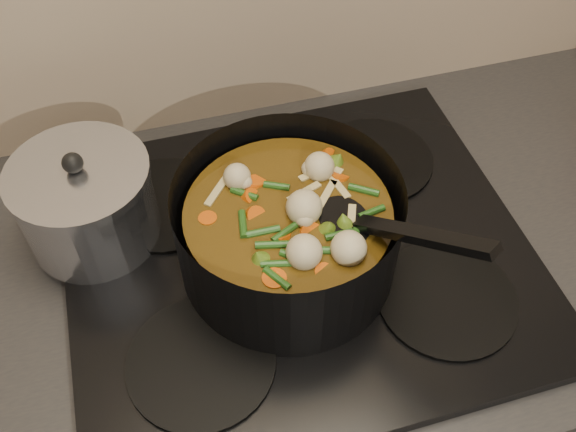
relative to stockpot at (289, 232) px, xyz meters
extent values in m
cube|color=brown|center=(0.02, 0.02, -0.57)|extent=(2.60, 0.60, 0.86)
cube|color=black|center=(0.02, 0.02, -0.11)|extent=(2.64, 0.64, 0.05)
cube|color=black|center=(0.02, 0.02, -0.08)|extent=(0.62, 0.54, 0.02)
cylinder|color=black|center=(-0.14, -0.11, -0.06)|extent=(0.18, 0.18, 0.01)
cylinder|color=black|center=(0.18, -0.11, -0.06)|extent=(0.18, 0.18, 0.01)
cylinder|color=black|center=(-0.14, 0.15, -0.06)|extent=(0.18, 0.18, 0.01)
cylinder|color=black|center=(0.18, 0.15, -0.06)|extent=(0.18, 0.18, 0.01)
cylinder|color=black|center=(0.00, 0.00, 0.00)|extent=(0.36, 0.36, 0.14)
cylinder|color=black|center=(0.00, 0.00, -0.06)|extent=(0.28, 0.28, 0.01)
cylinder|color=#563B0E|center=(0.00, 0.00, -0.01)|extent=(0.26, 0.26, 0.10)
cylinder|color=#DE4D0A|center=(0.04, 0.00, 0.04)|extent=(0.03, 0.03, 0.03)
cylinder|color=#DE4D0A|center=(0.04, 0.05, 0.04)|extent=(0.04, 0.04, 0.03)
cylinder|color=#DE4D0A|center=(-0.01, 0.10, 0.04)|extent=(0.04, 0.04, 0.03)
cylinder|color=#DE4D0A|center=(-0.04, 0.03, 0.04)|extent=(0.03, 0.03, 0.03)
cylinder|color=#DE4D0A|center=(-0.08, -0.02, 0.04)|extent=(0.04, 0.03, 0.03)
cylinder|color=#DE4D0A|center=(-0.02, -0.03, 0.04)|extent=(0.04, 0.04, 0.03)
cylinder|color=#DE4D0A|center=(0.03, -0.06, 0.04)|extent=(0.03, 0.04, 0.03)
cylinder|color=#DE4D0A|center=(0.09, -0.03, 0.04)|extent=(0.03, 0.03, 0.03)
cylinder|color=#DE4D0A|center=(0.04, 0.03, 0.04)|extent=(0.04, 0.04, 0.03)
cylinder|color=#DE4D0A|center=(0.01, 0.08, 0.04)|extent=(0.04, 0.04, 0.03)
cylinder|color=#DE4D0A|center=(-0.02, 0.03, 0.04)|extent=(0.03, 0.03, 0.03)
cylinder|color=#DE4D0A|center=(-0.07, 0.00, 0.04)|extent=(0.04, 0.04, 0.03)
cylinder|color=#DE4D0A|center=(-0.07, -0.07, 0.04)|extent=(0.04, 0.04, 0.03)
sphere|color=beige|center=(0.06, 0.00, 0.05)|extent=(0.04, 0.04, 0.04)
sphere|color=beige|center=(0.00, 0.06, 0.05)|extent=(0.04, 0.04, 0.04)
sphere|color=beige|center=(-0.06, -0.01, 0.05)|extent=(0.04, 0.04, 0.04)
sphere|color=beige|center=(0.01, -0.06, 0.05)|extent=(0.04, 0.04, 0.04)
sphere|color=beige|center=(0.06, 0.01, 0.05)|extent=(0.04, 0.04, 0.04)
cone|color=olive|center=(0.01, -0.08, 0.05)|extent=(0.04, 0.04, 0.03)
cone|color=olive|center=(0.08, 0.02, 0.05)|extent=(0.04, 0.04, 0.03)
cone|color=olive|center=(-0.02, 0.08, 0.05)|extent=(0.04, 0.04, 0.03)
cone|color=olive|center=(-0.08, -0.03, 0.05)|extent=(0.04, 0.04, 0.03)
cone|color=olive|center=(0.03, -0.07, 0.05)|extent=(0.04, 0.04, 0.03)
cylinder|color=#214E17|center=(0.03, 0.03, 0.04)|extent=(0.01, 0.04, 0.01)
cylinder|color=#214E17|center=(-0.01, 0.10, 0.04)|extent=(0.04, 0.03, 0.01)
cylinder|color=#214E17|center=(-0.06, 0.05, 0.04)|extent=(0.04, 0.02, 0.01)
cylinder|color=#214E17|center=(-0.06, -0.01, 0.04)|extent=(0.02, 0.04, 0.01)
cylinder|color=#214E17|center=(-0.03, -0.03, 0.04)|extent=(0.02, 0.04, 0.01)
cylinder|color=#214E17|center=(0.02, -0.09, 0.04)|extent=(0.04, 0.02, 0.01)
cylinder|color=#214E17|center=(0.07, -0.04, 0.04)|extent=(0.03, 0.03, 0.01)
cylinder|color=#214E17|center=(0.06, 0.02, 0.04)|extent=(0.01, 0.04, 0.01)
cylinder|color=#214E17|center=(0.02, 0.04, 0.04)|extent=(0.04, 0.03, 0.01)
cylinder|color=#214E17|center=(-0.03, 0.09, 0.04)|extent=(0.04, 0.02, 0.01)
cylinder|color=#214E17|center=(-0.07, 0.03, 0.04)|extent=(0.02, 0.04, 0.01)
cylinder|color=#214E17|center=(-0.06, -0.02, 0.04)|extent=(0.03, 0.04, 0.01)
cylinder|color=#214E17|center=(-0.02, -0.04, 0.04)|extent=(0.04, 0.02, 0.01)
cylinder|color=#214E17|center=(0.04, -0.09, 0.04)|extent=(0.03, 0.03, 0.01)
cube|color=tan|center=(-0.06, 0.04, 0.04)|extent=(0.04, 0.01, 0.00)
cube|color=tan|center=(-0.06, -0.04, 0.04)|extent=(0.02, 0.04, 0.00)
cube|color=tan|center=(0.02, -0.07, 0.04)|extent=(0.04, 0.03, 0.00)
cube|color=tan|center=(0.07, 0.00, 0.04)|extent=(0.04, 0.04, 0.00)
cube|color=tan|center=(0.02, 0.07, 0.04)|extent=(0.03, 0.04, 0.00)
cube|color=tan|center=(-0.06, 0.04, 0.04)|extent=(0.04, 0.02, 0.00)
cube|color=tan|center=(-0.05, -0.05, 0.04)|extent=(0.01, 0.04, 0.00)
ellipsoid|color=black|center=(0.06, -0.03, 0.04)|extent=(0.07, 0.08, 0.01)
cube|color=black|center=(0.12, -0.11, 0.09)|extent=(0.10, 0.16, 0.10)
cylinder|color=silver|center=(-0.24, 0.12, -0.01)|extent=(0.18, 0.18, 0.11)
cylinder|color=silver|center=(-0.24, 0.12, 0.05)|extent=(0.18, 0.18, 0.01)
sphere|color=black|center=(-0.24, 0.12, 0.07)|extent=(0.03, 0.03, 0.03)
camera|label=1|loc=(-0.14, -0.48, 0.64)|focal=40.00mm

